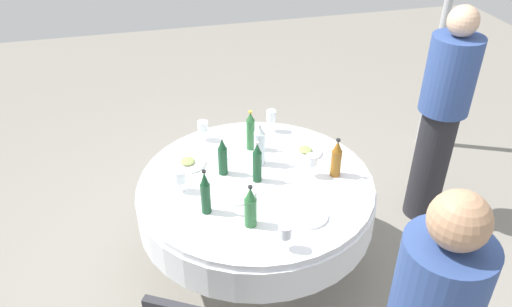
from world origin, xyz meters
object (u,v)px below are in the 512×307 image
(bottle_green_front, at_px, (250,207))
(wine_glass_front, at_px, (203,127))
(wine_glass_inner, at_px, (312,161))
(bottle_amber_mid, at_px, (336,159))
(dining_table, at_px, (256,199))
(plate_near, at_px, (188,163))
(bottle_dark_green_west, at_px, (205,193))
(bottle_green_left, at_px, (250,131))
(bottle_clear_right, at_px, (260,146))
(bottle_dark_green_south, at_px, (257,163))
(plate_outer, at_px, (308,215))
(wine_glass_left, at_px, (179,178))
(bottle_dark_green_inner, at_px, (223,157))
(plate_east, at_px, (236,193))
(plate_north, at_px, (305,151))
(wine_glass_right, at_px, (284,232))
(person_west, at_px, (441,117))
(wine_glass_outer, at_px, (271,116))

(bottle_green_front, height_order, wine_glass_front, bottle_green_front)
(wine_glass_inner, bearing_deg, bottle_amber_mid, 79.14)
(dining_table, height_order, plate_near, plate_near)
(bottle_dark_green_west, xyz_separation_m, bottle_amber_mid, (-0.16, 0.84, -0.01))
(bottle_green_left, xyz_separation_m, bottle_clear_right, (0.19, 0.01, 0.00))
(bottle_dark_green_west, xyz_separation_m, bottle_green_left, (-0.59, 0.40, 0.00))
(bottle_dark_green_south, relative_size, wine_glass_front, 1.97)
(plate_near, bearing_deg, plate_outer, 40.97)
(bottle_clear_right, xyz_separation_m, wine_glass_left, (0.17, -0.53, -0.04))
(bottle_dark_green_inner, height_order, wine_glass_left, bottle_dark_green_inner)
(bottle_dark_green_west, relative_size, wine_glass_left, 2.00)
(wine_glass_inner, relative_size, plate_near, 0.67)
(wine_glass_inner, xyz_separation_m, plate_outer, (0.37, -0.14, -0.10))
(plate_near, bearing_deg, bottle_clear_right, 77.50)
(wine_glass_front, bearing_deg, plate_east, 7.55)
(dining_table, height_order, bottle_green_front, bottle_green_front)
(bottle_dark_green_south, height_order, bottle_green_left, bottle_green_left)
(bottle_dark_green_inner, bearing_deg, bottle_green_left, 135.57)
(plate_north, bearing_deg, wine_glass_left, -76.11)
(bottle_dark_green_inner, height_order, wine_glass_right, bottle_dark_green_inner)
(bottle_dark_green_south, xyz_separation_m, plate_east, (0.10, -0.16, -0.12))
(wine_glass_left, height_order, wine_glass_inner, wine_glass_inner)
(bottle_amber_mid, distance_m, wine_glass_left, 0.97)
(wine_glass_right, distance_m, plate_north, 0.93)
(bottle_dark_green_inner, distance_m, person_west, 1.59)
(bottle_dark_green_inner, height_order, bottle_clear_right, bottle_clear_right)
(bottle_dark_green_inner, distance_m, plate_outer, 0.67)
(bottle_amber_mid, height_order, plate_east, bottle_amber_mid)
(wine_glass_left, distance_m, wine_glass_outer, 0.90)
(bottle_amber_mid, bearing_deg, wine_glass_outer, -158.36)
(wine_glass_inner, bearing_deg, plate_east, -81.82)
(bottle_dark_green_west, relative_size, wine_glass_outer, 1.75)
(bottle_amber_mid, distance_m, bottle_clear_right, 0.49)
(bottle_dark_green_south, xyz_separation_m, plate_near, (-0.28, -0.39, -0.12))
(bottle_dark_green_south, relative_size, plate_outer, 1.27)
(bottle_dark_green_west, xyz_separation_m, bottle_dark_green_south, (-0.22, 0.35, -0.00))
(wine_glass_outer, distance_m, plate_outer, 0.97)
(bottle_dark_green_inner, relative_size, plate_near, 1.17)
(wine_glass_inner, relative_size, wine_glass_front, 1.06)
(dining_table, relative_size, bottle_clear_right, 5.05)
(bottle_green_left, relative_size, person_west, 0.17)
(wine_glass_inner, bearing_deg, person_west, 104.88)
(bottle_dark_green_west, bearing_deg, bottle_clear_right, 133.90)
(bottle_green_left, distance_m, wine_glass_front, 0.35)
(bottle_dark_green_west, xyz_separation_m, plate_outer, (0.18, 0.55, -0.13))
(bottle_dark_green_south, distance_m, bottle_clear_right, 0.19)
(wine_glass_left, xyz_separation_m, wine_glass_outer, (-0.55, 0.72, 0.02))
(bottle_clear_right, height_order, wine_glass_inner, bottle_clear_right)
(wine_glass_left, bearing_deg, bottle_amber_mid, 85.76)
(bottle_amber_mid, xyz_separation_m, wine_glass_inner, (-0.03, -0.15, -0.01))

